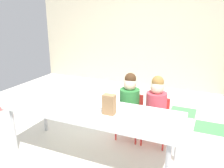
{
  "coord_description": "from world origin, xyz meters",
  "views": [
    {
      "loc": [
        1.29,
        -3.05,
        1.66
      ],
      "look_at": [
        0.22,
        -0.64,
        0.86
      ],
      "focal_mm": 37.55,
      "sensor_mm": 36.0,
      "label": 1
    }
  ],
  "objects": [
    {
      "name": "craft_table",
      "position": [
        0.08,
        -0.89,
        0.56
      ],
      "size": [
        2.04,
        0.7,
        0.61
      ],
      "color": "white",
      "rests_on": "ground_plane"
    },
    {
      "name": "back_wall",
      "position": [
        0.0,
        2.22,
        1.37
      ],
      "size": [
        5.84,
        0.1,
        2.73
      ],
      "primitive_type": "cube",
      "color": "beige",
      "rests_on": "ground_plane"
    },
    {
      "name": "seated_child_middle_seat",
      "position": [
        0.69,
        -0.31,
        0.55
      ],
      "size": [
        0.32,
        0.32,
        0.92
      ],
      "color": "red",
      "rests_on": "ground_plane"
    },
    {
      "name": "paper_bag_brown",
      "position": [
        0.31,
        -0.92,
        0.72
      ],
      "size": [
        0.13,
        0.09,
        0.22
      ],
      "primitive_type": "cube",
      "color": "#9E754C",
      "rests_on": "craft_table"
    },
    {
      "name": "seated_child_near_camera",
      "position": [
        0.33,
        -0.31,
        0.55
      ],
      "size": [
        0.32,
        0.31,
        0.92
      ],
      "color": "red",
      "rests_on": "ground_plane"
    },
    {
      "name": "ground_plane",
      "position": [
        0.0,
        -0.0,
        -0.01
      ],
      "size": [
        5.84,
        4.43,
        0.02
      ],
      "color": "silver"
    },
    {
      "name": "donut_powdered_loose",
      "position": [
        0.13,
        -0.8,
        0.62
      ],
      "size": [
        0.11,
        0.11,
        0.03
      ],
      "primitive_type": "torus",
      "color": "white",
      "rests_on": "craft_table"
    },
    {
      "name": "paper_plate_near_edge",
      "position": [
        -0.29,
        -0.98,
        0.61
      ],
      "size": [
        0.18,
        0.18,
        0.01
      ],
      "primitive_type": "cylinder",
      "color": "white",
      "rests_on": "craft_table"
    },
    {
      "name": "donut_powdered_on_plate",
      "position": [
        -0.29,
        -0.98,
        0.63
      ],
      "size": [
        0.11,
        0.11,
        0.03
      ],
      "primitive_type": "torus",
      "color": "white",
      "rests_on": "craft_table"
    }
  ]
}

